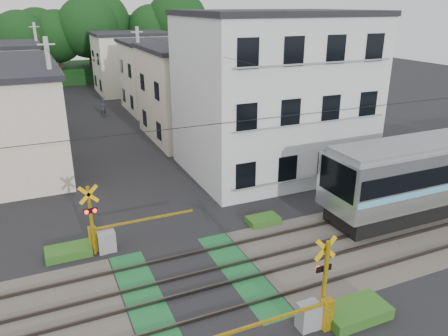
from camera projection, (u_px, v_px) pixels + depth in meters
name	position (u px, v px, depth m)	size (l,w,h in m)	color
ground	(194.00, 284.00, 15.95)	(120.00, 120.00, 0.00)	black
track_bed	(194.00, 283.00, 15.94)	(120.00, 120.00, 0.14)	#47423A
crossing_signal_near	(312.00, 309.00, 13.55)	(4.74, 0.65, 3.09)	#EAB10C
crossing_signal_far	(104.00, 236.00, 17.85)	(4.74, 0.65, 3.09)	#EAB10C
apartment_block	(273.00, 94.00, 25.65)	(10.20, 8.36, 9.30)	silver
houses_row	(91.00, 84.00, 37.10)	(22.07, 31.35, 6.80)	beige
tree_hill	(65.00, 37.00, 55.16)	(40.00, 12.82, 11.51)	black
catenary	(337.00, 166.00, 16.94)	(60.00, 5.04, 7.00)	#2D2D33
utility_poles	(78.00, 80.00, 33.81)	(7.90, 42.00, 8.00)	#A5A5A0
pedestrian	(103.00, 108.00, 39.35)	(0.59, 0.38, 1.61)	#292832
weed_patches	(239.00, 270.00, 16.47)	(10.25, 8.80, 0.40)	#2D5E1E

